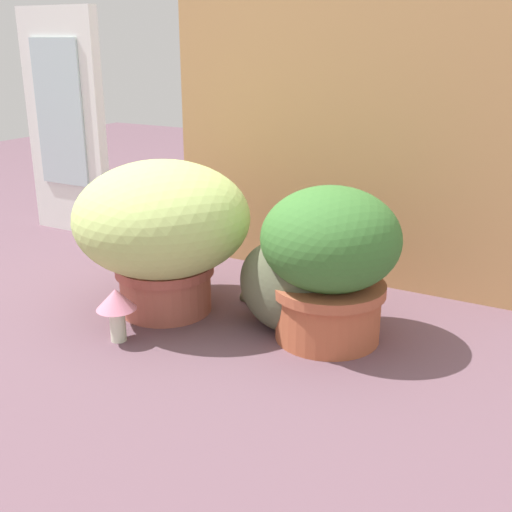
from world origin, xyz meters
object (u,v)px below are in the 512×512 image
at_px(cat, 288,284).
at_px(mushroom_ornament_pink, 116,304).
at_px(grass_planter, 163,227).
at_px(leafy_planter, 330,259).

relative_size(cat, mushroom_ornament_pink, 2.77).
relative_size(grass_planter, leafy_planter, 1.21).
bearing_deg(leafy_planter, cat, -172.05).
bearing_deg(leafy_planter, mushroom_ornament_pink, -148.80).
height_order(leafy_planter, cat, leafy_planter).
bearing_deg(mushroom_ornament_pink, cat, 36.72).
bearing_deg(grass_planter, mushroom_ornament_pink, -87.09).
bearing_deg(grass_planter, leafy_planter, 7.37).
relative_size(grass_planter, mushroom_ornament_pink, 3.40).
height_order(leafy_planter, mushroom_ornament_pink, leafy_planter).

